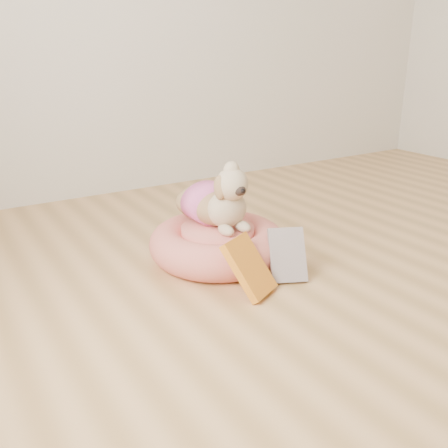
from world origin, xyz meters
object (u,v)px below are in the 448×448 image
pet_bed (218,244)px  book_white (287,255)px  book_yellow (249,267)px  dog (216,190)px

pet_bed → book_white: bearing=-65.4°
pet_bed → book_yellow: size_ratio=2.45×
book_yellow → pet_bed: bearing=52.7°
pet_bed → book_white: book_white is taller
pet_bed → book_yellow: bearing=-100.6°
dog → book_yellow: bearing=-103.0°
dog → book_white: (0.12, -0.32, -0.20)m
dog → book_white: size_ratio=1.88×
dog → book_white: 0.40m
dog → book_yellow: 0.40m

